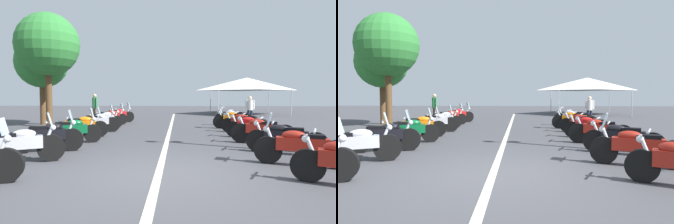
% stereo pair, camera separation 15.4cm
% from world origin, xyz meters
% --- Properties ---
extents(ground_plane, '(80.00, 80.00, 0.00)m').
position_xyz_m(ground_plane, '(0.00, 0.00, 0.00)').
color(ground_plane, '#424247').
extents(lane_centre_stripe, '(27.38, 0.16, 0.01)m').
position_xyz_m(lane_centre_stripe, '(6.03, 0.00, 0.00)').
color(lane_centre_stripe, beige).
rests_on(lane_centre_stripe, ground_plane).
extents(motorcycle_left_row_1, '(1.16, 2.03, 1.22)m').
position_xyz_m(motorcycle_left_row_1, '(0.75, 3.40, 0.48)').
color(motorcycle_left_row_1, black).
rests_on(motorcycle_left_row_1, ground_plane).
extents(motorcycle_left_row_2, '(0.87, 1.96, 1.22)m').
position_xyz_m(motorcycle_left_row_2, '(2.22, 3.34, 0.47)').
color(motorcycle_left_row_2, black).
rests_on(motorcycle_left_row_2, ground_plane).
extents(motorcycle_left_row_3, '(1.05, 2.02, 1.21)m').
position_xyz_m(motorcycle_left_row_3, '(3.70, 3.25, 0.47)').
color(motorcycle_left_row_3, black).
rests_on(motorcycle_left_row_3, ground_plane).
extents(motorcycle_left_row_4, '(0.83, 2.08, 1.21)m').
position_xyz_m(motorcycle_left_row_4, '(5.17, 3.39, 0.47)').
color(motorcycle_left_row_4, black).
rests_on(motorcycle_left_row_4, ground_plane).
extents(motorcycle_left_row_5, '(0.90, 1.95, 1.22)m').
position_xyz_m(motorcycle_left_row_5, '(6.71, 3.18, 0.48)').
color(motorcycle_left_row_5, black).
rests_on(motorcycle_left_row_5, ground_plane).
extents(motorcycle_left_row_6, '(0.99, 1.86, 0.99)m').
position_xyz_m(motorcycle_left_row_6, '(8.40, 3.34, 0.45)').
color(motorcycle_left_row_6, black).
rests_on(motorcycle_left_row_6, ground_plane).
extents(motorcycle_left_row_7, '(1.08, 1.91, 1.20)m').
position_xyz_m(motorcycle_left_row_7, '(9.95, 3.41, 0.46)').
color(motorcycle_left_row_7, black).
rests_on(motorcycle_left_row_7, ground_plane).
extents(motorcycle_left_row_8, '(1.12, 1.94, 1.22)m').
position_xyz_m(motorcycle_left_row_8, '(11.37, 3.28, 0.47)').
color(motorcycle_left_row_8, black).
rests_on(motorcycle_left_row_8, ground_plane).
extents(motorcycle_right_row_1, '(0.98, 2.05, 1.22)m').
position_xyz_m(motorcycle_right_row_1, '(0.80, -3.22, 0.47)').
color(motorcycle_right_row_1, black).
rests_on(motorcycle_right_row_1, ground_plane).
extents(motorcycle_right_row_2, '(1.03, 2.05, 1.00)m').
position_xyz_m(motorcycle_right_row_2, '(2.23, -3.39, 0.46)').
color(motorcycle_right_row_2, black).
rests_on(motorcycle_right_row_2, ground_plane).
extents(motorcycle_right_row_3, '(0.93, 2.04, 1.02)m').
position_xyz_m(motorcycle_right_row_3, '(3.85, -3.22, 0.47)').
color(motorcycle_right_row_3, black).
rests_on(motorcycle_right_row_3, ground_plane).
extents(motorcycle_right_row_4, '(1.10, 1.94, 0.99)m').
position_xyz_m(motorcycle_right_row_4, '(5.20, -3.23, 0.45)').
color(motorcycle_right_row_4, black).
rests_on(motorcycle_right_row_4, ground_plane).
extents(motorcycle_right_row_5, '(1.13, 1.96, 0.99)m').
position_xyz_m(motorcycle_right_row_5, '(6.81, -3.29, 0.45)').
color(motorcycle_right_row_5, black).
rests_on(motorcycle_right_row_5, ground_plane).
extents(motorcycle_right_row_6, '(0.89, 2.17, 1.23)m').
position_xyz_m(motorcycle_right_row_6, '(8.27, -3.17, 0.48)').
color(motorcycle_right_row_6, black).
rests_on(motorcycle_right_row_6, ground_plane).
extents(motorcycle_right_row_7, '(1.03, 1.96, 1.01)m').
position_xyz_m(motorcycle_right_row_7, '(9.74, -3.38, 0.47)').
color(motorcycle_right_row_7, black).
rests_on(motorcycle_right_row_7, ground_plane).
extents(bystander_0, '(0.41, 0.39, 1.75)m').
position_xyz_m(bystander_0, '(11.97, 4.85, 1.03)').
color(bystander_0, brown).
rests_on(bystander_0, ground_plane).
extents(bystander_1, '(0.32, 0.53, 1.59)m').
position_xyz_m(bystander_1, '(10.98, -4.56, 0.93)').
color(bystander_1, '#1E2338').
rests_on(bystander_1, ground_plane).
extents(roadside_tree_0, '(3.21, 3.21, 5.84)m').
position_xyz_m(roadside_tree_0, '(8.76, 6.29, 4.21)').
color(roadside_tree_0, brown).
rests_on(roadside_tree_0, ground_plane).
extents(roadside_tree_2, '(2.88, 2.88, 4.96)m').
position_xyz_m(roadside_tree_2, '(10.13, 7.27, 3.50)').
color(roadside_tree_2, brown).
rests_on(roadside_tree_2, ground_plane).
extents(event_tent, '(6.24, 6.24, 3.20)m').
position_xyz_m(event_tent, '(19.50, -6.33, 2.65)').
color(event_tent, white).
rests_on(event_tent, ground_plane).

